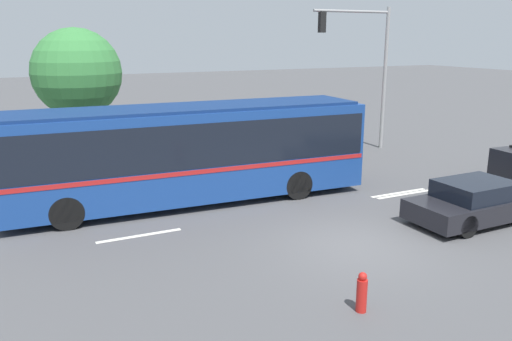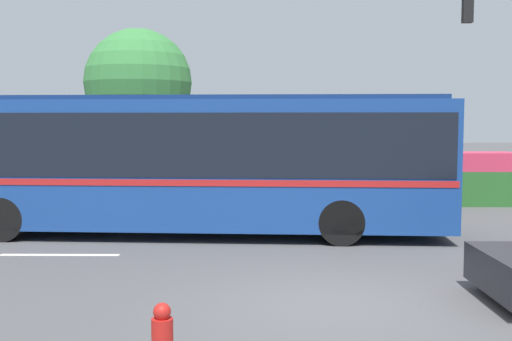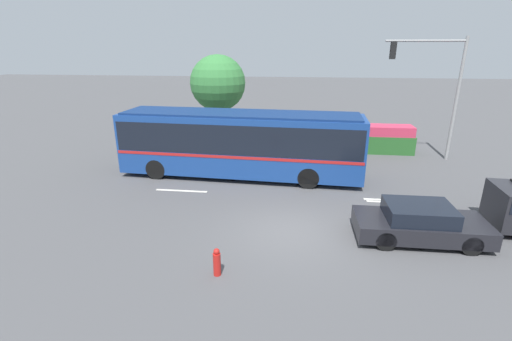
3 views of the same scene
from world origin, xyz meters
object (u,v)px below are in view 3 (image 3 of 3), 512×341
object	(u,v)px
traffic_light_pole	(440,82)
fire_hydrant	(217,262)
sedan_foreground	(420,223)
city_bus	(240,141)
street_tree_left	(218,83)

from	to	relation	value
traffic_light_pole	fire_hydrant	bearing A→B (deg)	52.40
sedan_foreground	fire_hydrant	bearing A→B (deg)	-156.64
sedan_foreground	city_bus	bearing A→B (deg)	140.90
traffic_light_pole	city_bus	bearing A→B (deg)	22.19
city_bus	fire_hydrant	xyz separation A→B (m)	(0.70, -8.46, -1.44)
traffic_light_pole	fire_hydrant	size ratio (longest dim) A/B	7.93
city_bus	street_tree_left	xyz separation A→B (m)	(-2.53, 6.64, 2.14)
city_bus	traffic_light_pole	distance (m)	11.66
city_bus	traffic_light_pole	size ratio (longest dim) A/B	1.77
sedan_foreground	street_tree_left	size ratio (longest dim) A/B	0.74
city_bus	fire_hydrant	bearing A→B (deg)	97.61
sedan_foreground	street_tree_left	distance (m)	15.95
sedan_foreground	traffic_light_pole	distance (m)	11.18
city_bus	fire_hydrant	world-z (taller)	city_bus
city_bus	sedan_foreground	bearing A→B (deg)	144.41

